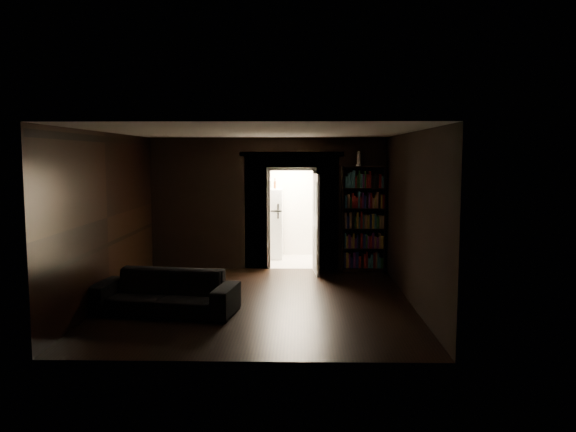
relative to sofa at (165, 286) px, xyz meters
name	(u,v)px	position (x,y,z in m)	size (l,w,h in m)	color
ground	(259,301)	(1.40, 0.68, -0.42)	(5.50, 5.50, 0.00)	black
room_walls	(262,196)	(1.39, 1.75, 1.26)	(5.02, 5.61, 2.84)	black
kitchen_alcove	(292,208)	(1.90, 4.55, 0.79)	(2.20, 1.80, 2.60)	beige
sofa	(165,286)	(0.00, 0.00, 0.00)	(2.19, 0.95, 0.84)	black
bookshelf	(363,219)	(3.40, 3.23, 0.68)	(0.90, 0.32, 2.20)	black
refrigerator	(267,223)	(1.30, 4.71, 0.40)	(0.74, 0.68, 1.65)	white
door	(316,224)	(2.41, 2.99, 0.60)	(0.85, 0.05, 2.05)	white
figurine	(359,159)	(3.30, 3.27, 1.93)	(0.10, 0.10, 0.31)	white
bottles	(265,183)	(1.26, 4.64, 1.35)	(0.62, 0.08, 0.25)	black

